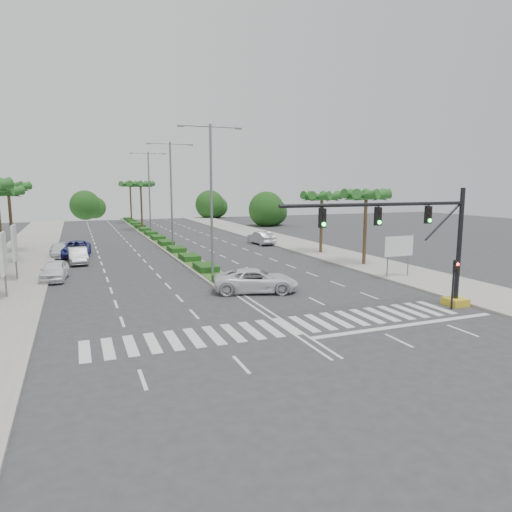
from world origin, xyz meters
The scene contains 24 objects.
ground centered at (0.00, 0.00, 0.00)m, with size 160.00×160.00×0.00m, color #333335.
footpath_right centered at (15.20, 20.00, 0.07)m, with size 6.00×120.00×0.15m, color gray.
footpath_left centered at (-15.20, 20.00, 0.07)m, with size 6.00×120.00×0.15m, color gray.
median centered at (0.00, 45.00, 0.10)m, with size 2.20×75.00×0.20m, color gray.
median_grass centered at (0.00, 45.00, 0.22)m, with size 1.80×75.00×0.04m, color #305C1F.
signal_gantry centered at (9.27, 0.00, 3.46)m, with size 12.60×1.20×7.20m.
pedestrian_signal centered at (10.60, -0.68, 2.04)m, with size 0.28×0.36×3.00m.
direction_sign centered at (13.50, 7.99, 2.45)m, with size 2.70×0.11×3.40m.
billboard_near centered at (-14.50, 12.00, 2.96)m, with size 0.18×2.10×4.35m.
billboard_far centered at (-14.50, 18.00, 2.96)m, with size 0.18×2.10×4.35m.
palm_left_end centered at (-16.50, 34.00, 6.88)m, with size 4.57×4.68×7.75m.
palm_right_near centered at (14.50, 14.00, 6.20)m, with size 4.57×4.68×7.05m.
palm_right_far centered at (14.50, 22.00, 5.91)m, with size 4.57×4.68×6.75m.
palm_median_a centered at (0.00, 55.00, 7.17)m, with size 4.57×4.68×8.05m.
palm_median_b centered at (0.00, 70.00, 7.17)m, with size 4.57×4.68×8.05m.
streetlight_near centered at (0.00, 14.00, 6.81)m, with size 5.10×0.25×12.00m.
streetlight_mid centered at (0.00, 30.00, 6.81)m, with size 5.10×0.25×12.00m.
streetlight_far centered at (0.00, 46.00, 6.81)m, with size 5.10×0.25×12.00m.
car_parked_a centered at (-11.80, 17.27, 0.77)m, with size 1.82×4.52×1.54m, color white.
car_parked_b centered at (-10.05, 24.80, 0.76)m, with size 1.61×4.62×1.52m, color #AAAAAF.
car_parked_c centered at (-10.15, 29.55, 0.80)m, with size 2.65×5.75×1.60m, color navy.
car_parked_d centered at (-11.80, 29.90, 0.65)m, with size 1.82×4.47×1.30m, color white.
car_crossing centered at (1.36, 7.84, 0.81)m, with size 2.69×5.84×1.62m, color white.
car_right centered at (11.45, 31.58, 0.82)m, with size 1.73×4.95×1.63m, color #B0B0B5.
Camera 1 is at (-10.03, -20.91, 7.37)m, focal length 32.00 mm.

